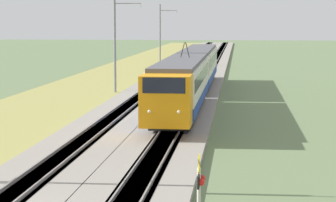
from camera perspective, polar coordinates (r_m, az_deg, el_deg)
ballast_main at (r=70.38m, az=-0.56°, el=1.73°), size 240.00×4.40×0.30m
ballast_adjacent at (r=70.01m, az=2.99°, el=1.69°), size 240.00×4.40×0.30m
track_main at (r=70.38m, az=-0.56°, el=1.74°), size 240.00×1.57×0.45m
track_adjacent at (r=70.01m, az=2.99°, el=1.70°), size 240.00×1.57×0.45m
grass_verge at (r=71.31m, az=-5.23°, el=1.70°), size 240.00×11.21×0.12m
passenger_train at (r=54.07m, az=2.07°, el=2.50°), size 39.64×2.85×5.10m
crossing_signal_far at (r=18.42m, az=2.75°, el=-8.32°), size 0.70×0.23×3.00m
catenary_mast_mid at (r=59.87m, az=-4.60°, el=5.12°), size 0.22×2.56×9.08m
catenary_mast_far at (r=93.74m, az=-0.67°, el=5.79°), size 0.22×2.56×8.94m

